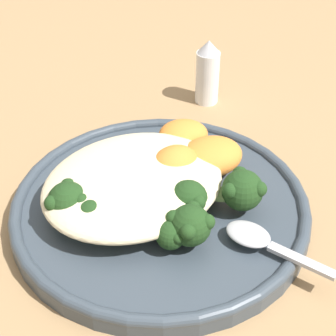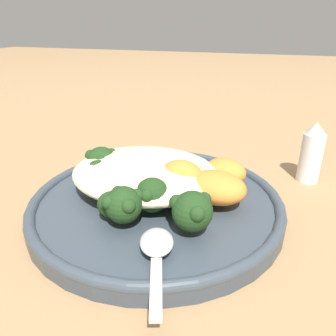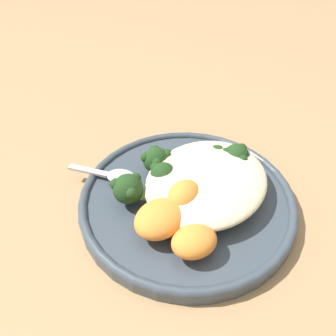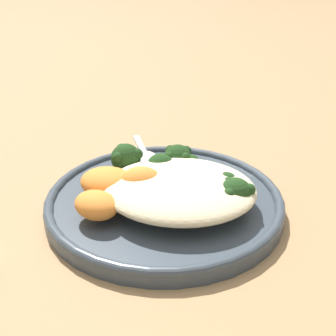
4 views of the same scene
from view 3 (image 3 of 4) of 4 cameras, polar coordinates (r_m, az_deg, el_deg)
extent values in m
plane|color=#9E7A51|center=(0.44, 2.65, -6.91)|extent=(4.00, 4.00, 0.00)
cylinder|color=#38424C|center=(0.44, 2.99, -5.43)|extent=(0.28, 0.28, 0.02)
torus|color=#38424C|center=(0.44, 3.03, -4.71)|extent=(0.28, 0.28, 0.01)
ellipsoid|color=beige|center=(0.42, 6.73, -2.16)|extent=(0.17, 0.15, 0.03)
ellipsoid|color=#8EB25B|center=(0.43, 8.01, -2.41)|extent=(0.11, 0.03, 0.02)
sphere|color=#1E3D19|center=(0.46, 11.76, 1.83)|extent=(0.04, 0.04, 0.04)
sphere|color=#1E3D19|center=(0.45, 12.85, 1.38)|extent=(0.01, 0.01, 0.01)
sphere|color=#1E3D19|center=(0.47, 12.71, 3.35)|extent=(0.01, 0.01, 0.01)
sphere|color=#1E3D19|center=(0.46, 10.05, 2.63)|extent=(0.01, 0.01, 0.01)
ellipsoid|color=#8EB25B|center=(0.44, 6.97, -2.04)|extent=(0.09, 0.03, 0.01)
sphere|color=#1E3D19|center=(0.47, 8.63, 2.05)|extent=(0.03, 0.03, 0.03)
sphere|color=#1E3D19|center=(0.46, 9.45, 1.69)|extent=(0.01, 0.01, 0.01)
sphere|color=#1E3D19|center=(0.47, 9.45, 3.32)|extent=(0.01, 0.01, 0.01)
sphere|color=#1E3D19|center=(0.46, 7.17, 2.71)|extent=(0.01, 0.01, 0.01)
ellipsoid|color=#8EB25B|center=(0.44, 5.76, -2.50)|extent=(0.09, 0.06, 0.01)
sphere|color=#1E3D19|center=(0.47, 6.07, 2.09)|extent=(0.03, 0.03, 0.03)
sphere|color=#1E3D19|center=(0.46, 6.70, 1.78)|extent=(0.01, 0.01, 0.01)
sphere|color=#1E3D19|center=(0.47, 6.78, 3.15)|extent=(0.01, 0.01, 0.01)
sphere|color=#1E3D19|center=(0.47, 4.84, 2.64)|extent=(0.01, 0.01, 0.01)
ellipsoid|color=#8EB25B|center=(0.43, 3.51, -2.81)|extent=(0.05, 0.11, 0.01)
sphere|color=#1E3D19|center=(0.46, -0.30, 1.75)|extent=(0.03, 0.03, 0.03)
sphere|color=#1E3D19|center=(0.45, 0.72, 1.71)|extent=(0.01, 0.01, 0.01)
sphere|color=#1E3D19|center=(0.46, -1.31, 2.67)|extent=(0.01, 0.01, 0.01)
ellipsoid|color=#8EB25B|center=(0.43, 2.22, -2.53)|extent=(0.03, 0.10, 0.02)
sphere|color=#1E3D19|center=(0.45, -2.09, 1.41)|extent=(0.04, 0.04, 0.04)
sphere|color=#1E3D19|center=(0.44, -1.90, 0.87)|extent=(0.01, 0.01, 0.01)
sphere|color=#1E3D19|center=(0.45, -0.30, 2.19)|extent=(0.01, 0.01, 0.01)
sphere|color=#1E3D19|center=(0.46, -2.30, 3.15)|extent=(0.01, 0.01, 0.01)
sphere|color=#1E3D19|center=(0.45, -3.92, 1.88)|extent=(0.01, 0.01, 0.01)
ellipsoid|color=#8EB25B|center=(0.42, 3.12, -3.68)|extent=(0.02, 0.07, 0.02)
sphere|color=#1E3D19|center=(0.43, -0.56, -1.15)|extent=(0.04, 0.04, 0.04)
sphere|color=#1E3D19|center=(0.42, 0.96, -1.30)|extent=(0.01, 0.01, 0.01)
sphere|color=#1E3D19|center=(0.43, -2.04, 0.22)|extent=(0.01, 0.01, 0.01)
ellipsoid|color=#8EB25B|center=(0.41, -0.21, -4.71)|extent=(0.07, 0.09, 0.02)
sphere|color=#1E3D19|center=(0.41, -6.96, -3.65)|extent=(0.04, 0.04, 0.04)
sphere|color=#1E3D19|center=(0.40, -6.38, -4.37)|extent=(0.01, 0.01, 0.01)
sphere|color=#1E3D19|center=(0.41, -5.63, -1.82)|extent=(0.01, 0.01, 0.01)
sphere|color=#1E3D19|center=(0.41, -9.08, -2.77)|extent=(0.01, 0.01, 0.01)
ellipsoid|color=orange|center=(0.40, 2.84, -5.14)|extent=(0.05, 0.04, 0.04)
ellipsoid|color=orange|center=(0.36, 4.58, -12.62)|extent=(0.07, 0.06, 0.03)
ellipsoid|color=orange|center=(0.38, -1.27, -8.72)|extent=(0.08, 0.06, 0.03)
cube|color=#B7B7BC|center=(0.47, -13.73, -0.44)|extent=(0.03, 0.06, 0.00)
ellipsoid|color=#B7B7BC|center=(0.45, -8.16, -1.48)|extent=(0.04, 0.05, 0.01)
camera|label=1|loc=(0.69, -11.91, 44.18)|focal=60.00mm
camera|label=2|loc=(0.50, -37.16, 18.96)|focal=35.00mm
camera|label=4|loc=(0.44, 82.59, 2.12)|focal=50.00mm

